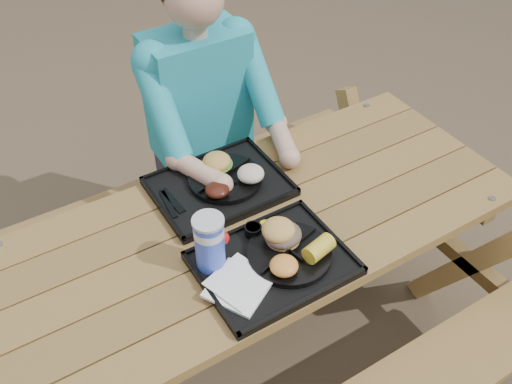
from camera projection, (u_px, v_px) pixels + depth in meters
ground at (256, 347)px, 2.39m from camera, size 60.00×60.00×0.00m
picnic_table at (256, 292)px, 2.13m from camera, size 1.80×1.49×0.75m
tray_near at (273, 264)px, 1.73m from camera, size 0.45×0.35×0.02m
tray_far at (219, 187)px, 1.99m from camera, size 0.45×0.35×0.02m
plate_near at (289, 254)px, 1.74m from camera, size 0.26×0.26×0.02m
plate_far at (225, 178)px, 2.00m from camera, size 0.26×0.26×0.02m
napkin_stack at (238, 286)px, 1.65m from camera, size 0.22×0.22×0.02m
soda_cup at (210, 244)px, 1.66m from camera, size 0.09×0.09×0.18m
condiment_bbq at (253, 230)px, 1.80m from camera, size 0.06×0.06×0.03m
condiment_mustard at (265, 227)px, 1.81m from camera, size 0.05×0.05×0.03m
sandwich at (283, 227)px, 1.73m from camera, size 0.11×0.11×0.11m
mac_cheese at (284, 266)px, 1.66m from camera, size 0.09×0.09×0.04m
corn_cob at (319, 248)px, 1.70m from camera, size 0.11×0.11×0.06m
cutlery_far at (172, 200)px, 1.92m from camera, size 0.03×0.14×0.01m
burger at (217, 159)px, 1.99m from camera, size 0.10×0.10×0.09m
baked_beans at (217, 190)px, 1.91m from camera, size 0.08×0.08×0.04m
potato_salad at (251, 174)px, 1.96m from camera, size 0.09×0.09×0.05m
diner at (204, 144)px, 2.37m from camera, size 0.48×0.84×1.28m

